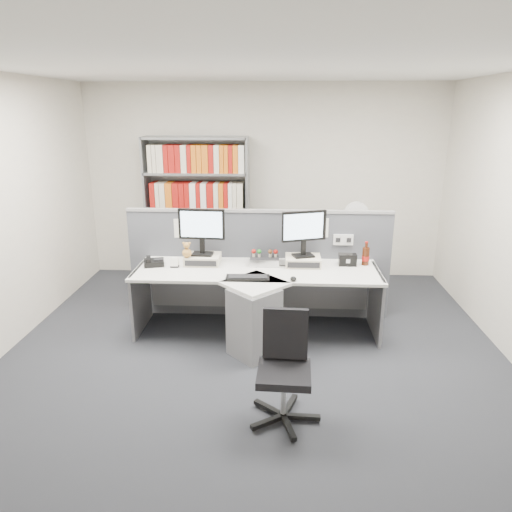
# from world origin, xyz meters

# --- Properties ---
(ground) EXTENTS (5.50, 5.50, 0.00)m
(ground) POSITION_xyz_m (0.00, 0.00, 0.00)
(ground) COLOR #31333A
(ground) RESTS_ON ground
(room_shell) EXTENTS (5.04, 5.54, 2.72)m
(room_shell) POSITION_xyz_m (0.00, 0.00, 1.79)
(room_shell) COLOR silver
(room_shell) RESTS_ON ground
(partition) EXTENTS (3.00, 0.08, 1.27)m
(partition) POSITION_xyz_m (0.00, 1.25, 0.65)
(partition) COLOR #50525B
(partition) RESTS_ON ground
(desk) EXTENTS (2.60, 1.20, 0.72)m
(desk) POSITION_xyz_m (0.00, 0.60, 0.46)
(desk) COLOR white
(desk) RESTS_ON ground
(monitor_riser_left) EXTENTS (0.38, 0.31, 0.10)m
(monitor_riser_left) POSITION_xyz_m (-0.60, 0.98, 0.77)
(monitor_riser_left) COLOR beige
(monitor_riser_left) RESTS_ON desk
(monitor_riser_right) EXTENTS (0.38, 0.31, 0.10)m
(monitor_riser_right) POSITION_xyz_m (0.50, 0.98, 0.77)
(monitor_riser_right) COLOR beige
(monitor_riser_right) RESTS_ON desk
(monitor_left) EXTENTS (0.50, 0.17, 0.51)m
(monitor_left) POSITION_xyz_m (-0.60, 0.98, 1.13)
(monitor_left) COLOR black
(monitor_left) RESTS_ON monitor_riser_left
(monitor_right) EXTENTS (0.48, 0.22, 0.50)m
(monitor_right) POSITION_xyz_m (0.49, 0.98, 1.12)
(monitor_right) COLOR black
(monitor_right) RESTS_ON monitor_riser_right
(desktop_pc) EXTENTS (0.31, 0.28, 0.08)m
(desktop_pc) POSITION_xyz_m (0.08, 1.01, 0.76)
(desktop_pc) COLOR black
(desktop_pc) RESTS_ON desk
(figurines) EXTENTS (0.29, 0.05, 0.09)m
(figurines) POSITION_xyz_m (0.08, 1.00, 0.85)
(figurines) COLOR beige
(figurines) RESTS_ON desktop_pc
(keyboard) EXTENTS (0.44, 0.18, 0.03)m
(keyboard) POSITION_xyz_m (-0.08, 0.52, 0.73)
(keyboard) COLOR black
(keyboard) RESTS_ON desk
(mouse) EXTENTS (0.06, 0.10, 0.04)m
(mouse) POSITION_xyz_m (0.38, 0.49, 0.74)
(mouse) COLOR black
(mouse) RESTS_ON desk
(desk_phone) EXTENTS (0.25, 0.24, 0.09)m
(desk_phone) POSITION_xyz_m (-1.13, 0.89, 0.75)
(desk_phone) COLOR black
(desk_phone) RESTS_ON desk
(desk_calendar) EXTENTS (0.09, 0.07, 0.11)m
(desk_calendar) POSITION_xyz_m (-0.89, 0.84, 0.77)
(desk_calendar) COLOR black
(desk_calendar) RESTS_ON desk
(plush_toy) EXTENTS (0.10, 0.10, 0.17)m
(plush_toy) POSITION_xyz_m (-0.76, 0.88, 0.89)
(plush_toy) COLOR #AF7D3A
(plush_toy) RESTS_ON monitor_riser_left
(speaker) EXTENTS (0.19, 0.11, 0.13)m
(speaker) POSITION_xyz_m (0.98, 1.00, 0.78)
(speaker) COLOR black
(speaker) RESTS_ON desk
(cola_bottle) EXTENTS (0.08, 0.08, 0.26)m
(cola_bottle) POSITION_xyz_m (1.18, 1.03, 0.82)
(cola_bottle) COLOR #3F190A
(cola_bottle) RESTS_ON desk
(shelving_unit) EXTENTS (1.41, 0.40, 2.00)m
(shelving_unit) POSITION_xyz_m (-0.90, 2.44, 0.98)
(shelving_unit) COLOR gray
(shelving_unit) RESTS_ON ground
(filing_cabinet) EXTENTS (0.45, 0.61, 0.70)m
(filing_cabinet) POSITION_xyz_m (1.20, 1.99, 0.35)
(filing_cabinet) COLOR gray
(filing_cabinet) RESTS_ON ground
(desk_fan) EXTENTS (0.32, 0.19, 0.53)m
(desk_fan) POSITION_xyz_m (1.20, 1.99, 1.03)
(desk_fan) COLOR white
(desk_fan) RESTS_ON filing_cabinet
(office_chair) EXTENTS (0.55, 0.57, 0.86)m
(office_chair) POSITION_xyz_m (0.29, -0.68, 0.46)
(office_chair) COLOR silver
(office_chair) RESTS_ON ground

